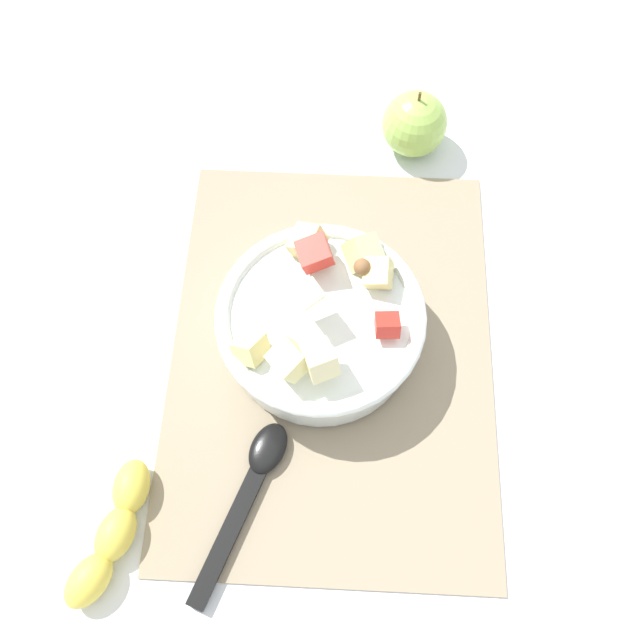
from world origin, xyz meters
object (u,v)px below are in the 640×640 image
(whole_apple, at_px, (414,124))
(banana_whole, at_px, (112,533))
(salad_bowl, at_px, (320,323))
(serving_spoon, at_px, (252,481))

(whole_apple, relative_size, banana_whole, 0.63)
(salad_bowl, relative_size, serving_spoon, 1.17)
(serving_spoon, xyz_separation_m, banana_whole, (0.06, -0.13, 0.01))
(salad_bowl, height_order, whole_apple, salad_bowl)
(whole_apple, bearing_deg, salad_bowl, -20.28)
(banana_whole, bearing_deg, salad_bowl, 138.91)
(serving_spoon, height_order, whole_apple, whole_apple)
(salad_bowl, distance_m, banana_whole, 0.29)
(salad_bowl, bearing_deg, whole_apple, 159.72)
(salad_bowl, bearing_deg, serving_spoon, -20.47)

